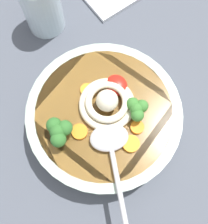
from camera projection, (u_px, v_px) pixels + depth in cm
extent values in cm
cube|color=#474C56|center=(107.00, 119.00, 52.13)|extent=(107.60, 107.60, 3.56)
cylinder|color=#9EB2A3|center=(104.00, 117.00, 47.24)|extent=(25.42, 25.42, 6.01)
cylinder|color=olive|center=(104.00, 117.00, 47.01)|extent=(22.37, 22.37, 5.53)
torus|color=beige|center=(106.00, 107.00, 43.98)|extent=(9.02, 9.02, 1.24)
torus|color=beige|center=(107.00, 101.00, 43.25)|extent=(9.67, 9.67, 1.12)
sphere|color=beige|center=(107.00, 104.00, 42.44)|extent=(3.50, 3.50, 3.50)
ellipsoid|color=#B7B7BC|center=(109.00, 138.00, 42.26)|extent=(6.17, 7.13, 1.60)
cylinder|color=#B7B7BC|center=(119.00, 187.00, 39.97)|extent=(14.39, 5.82, 0.80)
ellipsoid|color=red|center=(117.00, 85.00, 44.91)|extent=(3.80, 3.42, 1.71)
cylinder|color=#7A9E60|center=(59.00, 134.00, 42.56)|extent=(1.22, 1.22, 1.31)
sphere|color=#2D6628|center=(58.00, 132.00, 40.80)|extent=(2.40, 2.40, 2.40)
sphere|color=#2D6628|center=(54.00, 125.00, 41.33)|extent=(2.40, 2.40, 2.40)
sphere|color=#2D6628|center=(58.00, 139.00, 40.54)|extent=(2.40, 2.40, 2.40)
sphere|color=#2D6628|center=(65.00, 128.00, 41.15)|extent=(2.40, 2.40, 2.40)
cylinder|color=#7A9E60|center=(135.00, 112.00, 43.79)|extent=(1.04, 1.04, 1.11)
sphere|color=#38752D|center=(136.00, 109.00, 42.30)|extent=(2.04, 2.04, 2.04)
sphere|color=#38752D|center=(133.00, 104.00, 42.75)|extent=(2.04, 2.04, 2.04)
sphere|color=#38752D|center=(137.00, 115.00, 42.08)|extent=(2.04, 2.04, 2.04)
sphere|color=#38752D|center=(142.00, 106.00, 42.59)|extent=(2.04, 2.04, 2.04)
cylinder|color=orange|center=(128.00, 145.00, 42.35)|extent=(2.68, 2.68, 0.67)
cylinder|color=orange|center=(80.00, 132.00, 43.04)|extent=(2.51, 2.51, 0.63)
cylinder|color=orange|center=(137.00, 127.00, 43.30)|extent=(2.18, 2.18, 0.57)
cylinder|color=orange|center=(87.00, 90.00, 45.26)|extent=(2.25, 2.25, 0.56)
cylinder|color=silver|center=(41.00, 5.00, 51.25)|extent=(7.38, 7.38, 11.30)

